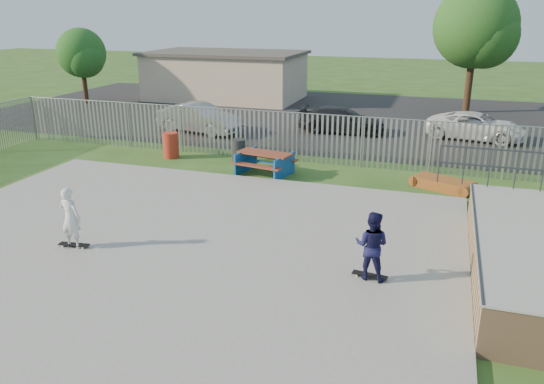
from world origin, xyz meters
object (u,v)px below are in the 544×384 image
(car_silver, at_px, (199,118))
(tree_left, at_px, (81,53))
(picnic_table, at_px, (265,163))
(skater_white, at_px, (70,218))
(car_dark, at_px, (342,120))
(car_white, at_px, (476,126))
(trash_bin_grey, at_px, (239,151))
(trash_bin_red, at_px, (171,145))
(skater_navy, at_px, (372,246))
(funbox, at_px, (443,184))
(tree_mid, at_px, (476,27))

(car_silver, relative_size, tree_left, 0.91)
(picnic_table, relative_size, skater_white, 1.44)
(car_dark, relative_size, car_white, 0.96)
(trash_bin_grey, bearing_deg, trash_bin_red, -174.03)
(car_white, relative_size, skater_white, 2.85)
(car_silver, height_order, skater_navy, skater_navy)
(trash_bin_grey, bearing_deg, funbox, -7.51)
(trash_bin_red, distance_m, tree_left, 15.99)
(car_white, bearing_deg, trash_bin_red, 131.94)
(picnic_table, relative_size, funbox, 1.14)
(funbox, height_order, car_white, car_white)
(car_dark, distance_m, skater_navy, 15.61)
(car_white, bearing_deg, skater_navy, -179.25)
(trash_bin_red, distance_m, car_silver, 4.75)
(picnic_table, height_order, car_silver, car_silver)
(picnic_table, height_order, trash_bin_red, trash_bin_red)
(trash_bin_grey, height_order, car_dark, car_dark)
(tree_left, bearing_deg, trash_bin_red, -41.15)
(funbox, distance_m, tree_mid, 16.25)
(picnic_table, height_order, skater_white, skater_white)
(funbox, relative_size, tree_mid, 0.27)
(tree_mid, bearing_deg, picnic_table, -115.21)
(trash_bin_grey, xyz_separation_m, skater_white, (-0.85, -9.29, 0.48))
(picnic_table, distance_m, tree_mid, 18.01)
(tree_left, xyz_separation_m, skater_navy, (21.35, -18.65, -2.30))
(trash_bin_grey, bearing_deg, car_dark, 65.91)
(trash_bin_red, bearing_deg, car_silver, 101.05)
(car_dark, bearing_deg, trash_bin_red, 137.44)
(car_silver, bearing_deg, car_dark, -60.20)
(picnic_table, distance_m, funbox, 6.43)
(trash_bin_grey, xyz_separation_m, tree_left, (-14.79, 10.06, 2.78))
(tree_left, height_order, tree_mid, tree_mid)
(car_white, xyz_separation_m, tree_mid, (-0.30, 7.32, 4.31))
(skater_navy, bearing_deg, tree_mid, -89.39)
(funbox, xyz_separation_m, skater_navy, (-1.43, -7.53, 0.76))
(funbox, distance_m, trash_bin_red, 10.94)
(car_silver, distance_m, car_white, 13.42)
(car_silver, height_order, tree_left, tree_left)
(picnic_table, relative_size, tree_mid, 0.31)
(picnic_table, height_order, funbox, picnic_table)
(car_dark, bearing_deg, tree_left, 76.75)
(funbox, xyz_separation_m, car_silver, (-11.82, 5.41, 0.57))
(trash_bin_red, xyz_separation_m, car_white, (12.22, 7.43, 0.12))
(trash_bin_red, relative_size, car_dark, 0.25)
(tree_left, bearing_deg, skater_navy, -41.14)
(picnic_table, bearing_deg, tree_left, 156.22)
(funbox, distance_m, car_white, 8.30)
(funbox, distance_m, trash_bin_grey, 8.07)
(car_silver, bearing_deg, tree_left, 73.96)
(tree_left, distance_m, tree_mid, 24.24)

